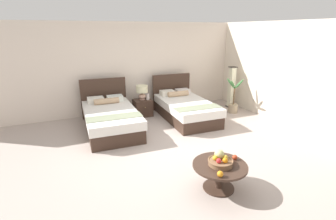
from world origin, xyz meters
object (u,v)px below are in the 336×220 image
(fruit_bowl, at_px, (220,160))
(loose_apple, at_px, (235,157))
(vase, at_px, (148,97))
(potted_palm, at_px, (233,103))
(nightstand, at_px, (143,108))
(floor_lamp_corner, at_px, (231,87))
(loose_orange, at_px, (220,174))
(table_lamp, at_px, (142,91))
(bed_near_corner, at_px, (185,108))
(bed_near_window, at_px, (110,118))
(coffee_table, at_px, (220,171))

(fruit_bowl, bearing_deg, loose_apple, 5.87)
(vase, bearing_deg, potted_palm, -17.58)
(fruit_bowl, distance_m, loose_apple, 0.30)
(nightstand, distance_m, vase, 0.36)
(loose_apple, height_order, floor_lamp_corner, floor_lamp_corner)
(nightstand, height_order, loose_apple, loose_apple)
(vase, xyz_separation_m, loose_orange, (-0.35, -4.07, -0.10))
(floor_lamp_corner, bearing_deg, loose_apple, -126.19)
(vase, bearing_deg, table_lamp, 157.96)
(nightstand, height_order, potted_palm, potted_palm)
(potted_palm, bearing_deg, loose_apple, -127.29)
(nightstand, distance_m, loose_apple, 3.81)
(nightstand, xyz_separation_m, fruit_bowl, (-0.00, -3.83, 0.25))
(bed_near_corner, xyz_separation_m, table_lamp, (-1.01, 0.70, 0.44))
(loose_apple, relative_size, loose_orange, 0.92)
(bed_near_corner, bearing_deg, bed_near_window, 179.98)
(coffee_table, relative_size, loose_apple, 10.29)
(vase, height_order, loose_apple, vase)
(coffee_table, bearing_deg, floor_lamp_corner, 51.00)
(coffee_table, bearing_deg, table_lamp, 89.95)
(bed_near_corner, xyz_separation_m, floor_lamp_corner, (1.85, 0.38, 0.35))
(nightstand, distance_m, fruit_bowl, 3.84)
(table_lamp, xyz_separation_m, coffee_table, (-0.00, -3.85, -0.42))
(loose_apple, bearing_deg, table_lamp, 94.46)
(loose_orange, bearing_deg, table_lamp, 87.26)
(loose_orange, bearing_deg, bed_near_window, 104.09)
(loose_orange, height_order, floor_lamp_corner, floor_lamp_corner)
(nightstand, relative_size, loose_orange, 5.57)
(nightstand, distance_m, floor_lamp_corner, 2.90)
(nightstand, bearing_deg, fruit_bowl, -90.00)
(bed_near_corner, height_order, loose_apple, bed_near_corner)
(loose_apple, height_order, loose_orange, loose_orange)
(fruit_bowl, distance_m, loose_orange, 0.35)
(table_lamp, height_order, fruit_bowl, table_lamp)
(vase, bearing_deg, bed_near_window, -152.06)
(coffee_table, xyz_separation_m, fruit_bowl, (0.00, 0.00, 0.18))
(loose_apple, bearing_deg, bed_near_window, 113.53)
(floor_lamp_corner, bearing_deg, potted_palm, -119.12)
(nightstand, bearing_deg, table_lamp, 90.00)
(nightstand, height_order, vase, vase)
(bed_near_window, relative_size, nightstand, 4.59)
(nightstand, distance_m, coffee_table, 3.83)
(bed_near_window, relative_size, vase, 12.94)
(table_lamp, bearing_deg, loose_orange, -92.74)
(table_lamp, bearing_deg, bed_near_window, -146.52)
(bed_near_corner, xyz_separation_m, coffee_table, (-1.02, -3.15, 0.02))
(bed_near_window, relative_size, loose_orange, 25.55)
(vase, xyz_separation_m, floor_lamp_corner, (2.71, -0.26, 0.08))
(fruit_bowl, bearing_deg, loose_orange, -124.84)
(bed_near_window, xyz_separation_m, loose_apple, (1.36, -3.12, 0.17))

